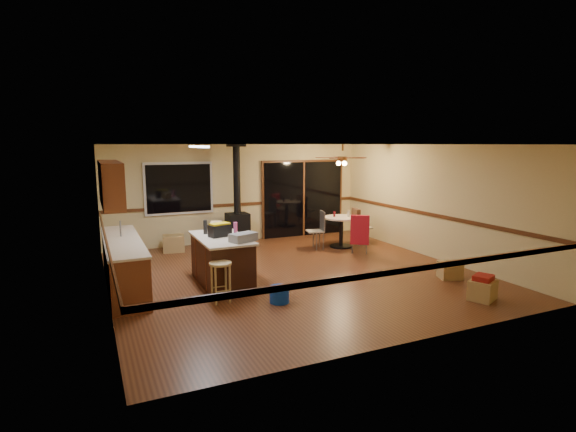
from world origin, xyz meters
TOP-DOWN VIEW (x-y plane):
  - floor at (0.00, 0.00)m, footprint 7.00×7.00m
  - ceiling at (0.00, 0.00)m, footprint 7.00×7.00m
  - wall_back at (0.00, 3.50)m, footprint 7.00×0.00m
  - wall_front at (0.00, -3.50)m, footprint 7.00×0.00m
  - wall_left at (-3.50, 0.00)m, footprint 0.00×7.00m
  - wall_right at (3.50, 0.00)m, footprint 0.00×7.00m
  - chair_rail at (0.00, 0.00)m, footprint 7.00×7.00m
  - window at (-1.60, 3.45)m, footprint 1.72×0.10m
  - sliding_door at (1.90, 3.45)m, footprint 2.52×0.10m
  - lower_cabinets at (-3.20, 0.50)m, footprint 0.60×3.00m
  - countertop at (-3.20, 0.50)m, footprint 0.64×3.04m
  - upper_cabinets at (-3.33, 0.70)m, footprint 0.35×2.00m
  - kitchen_island at (-1.50, 0.00)m, footprint 0.88×1.68m
  - wood_stove at (-0.20, 3.05)m, footprint 0.55×0.50m
  - ceiling_fan at (2.12, 1.71)m, footprint 0.24×0.24m
  - fluorescent_strip at (-1.80, 0.30)m, footprint 0.10×1.20m
  - toolbox_grey at (-1.24, -0.54)m, footprint 0.54×0.42m
  - toolbox_black at (-1.51, 0.05)m, footprint 0.45×0.32m
  - toolbox_yellow_lid at (-1.51, 0.05)m, footprint 0.40×0.28m
  - box_on_island at (-1.45, 0.50)m, footprint 0.29×0.35m
  - bottle_dark at (-1.70, 0.39)m, footprint 0.09×0.09m
  - bottle_pink at (-1.18, 0.13)m, footprint 0.10×0.10m
  - bottle_white at (-1.46, 0.56)m, footprint 0.07×0.07m
  - bar_stool at (-1.79, -0.96)m, footprint 0.46×0.46m
  - blue_bucket at (-0.92, -1.39)m, footprint 0.34×0.34m
  - dining_table at (2.12, 1.71)m, footprint 0.91×0.91m
  - glass_red at (1.97, 1.81)m, footprint 0.06×0.06m
  - glass_cream at (2.30, 1.66)m, footprint 0.07×0.07m
  - chair_left at (1.53, 1.78)m, footprint 0.48×0.48m
  - chair_near at (2.12, 0.86)m, footprint 0.61×0.62m
  - chair_right at (2.65, 1.80)m, footprint 0.55×0.52m
  - box_under_window at (-1.87, 2.97)m, footprint 0.56×0.48m
  - box_corner_a at (2.27, -2.67)m, footprint 0.56×0.53m
  - box_corner_b at (2.66, -1.52)m, footprint 0.50×0.46m
  - box_small_red at (2.27, -2.67)m, footprint 0.41×0.39m

SIDE VIEW (x-z plane):
  - floor at x=0.00m, z-range 0.00..0.00m
  - blue_bucket at x=-0.92m, z-range 0.00..0.27m
  - box_corner_b at x=2.66m, z-range 0.00..0.33m
  - box_corner_a at x=2.27m, z-range 0.00..0.34m
  - box_under_window at x=-1.87m, z-range 0.00..0.40m
  - bar_stool at x=-1.79m, z-range 0.00..0.68m
  - box_small_red at x=2.27m, z-range 0.34..0.43m
  - lower_cabinets at x=-3.20m, z-range 0.00..0.86m
  - kitchen_island at x=-1.50m, z-range 0.00..0.90m
  - dining_table at x=2.12m, z-range 0.14..0.92m
  - chair_left at x=1.53m, z-range 0.33..0.85m
  - chair_near at x=2.12m, z-range 0.25..0.95m
  - chair_right at x=2.65m, z-range 0.25..0.95m
  - wood_stove at x=-0.20m, z-range -0.53..1.99m
  - glass_red at x=1.97m, z-range 0.78..0.92m
  - glass_cream at x=2.30m, z-range 0.78..0.93m
  - countertop at x=-3.20m, z-range 0.86..0.90m
  - toolbox_grey at x=-1.24m, z-range 0.90..1.05m
  - bottle_white at x=-1.46m, z-range 0.90..1.08m
  - chair_rail at x=0.00m, z-range 0.96..1.04m
  - box_on_island at x=-1.45m, z-range 0.90..1.10m
  - toolbox_black at x=-1.51m, z-range 0.90..1.12m
  - bottle_pink at x=-1.18m, z-range 0.90..1.13m
  - bottle_dark at x=-1.70m, z-range 0.90..1.17m
  - sliding_door at x=1.90m, z-range 0.00..2.10m
  - toolbox_yellow_lid at x=-1.51m, z-range 1.12..1.15m
  - wall_back at x=0.00m, z-range -2.20..4.80m
  - wall_front at x=0.00m, z-range -2.20..4.80m
  - wall_left at x=-3.50m, z-range -2.20..4.80m
  - wall_right at x=3.50m, z-range -2.20..4.80m
  - window at x=-1.60m, z-range 0.84..2.16m
  - upper_cabinets at x=-3.33m, z-range 1.50..2.30m
  - ceiling_fan at x=2.12m, z-range 1.94..2.49m
  - fluorescent_strip at x=-1.80m, z-range 2.54..2.58m
  - ceiling at x=0.00m, z-range 2.60..2.60m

